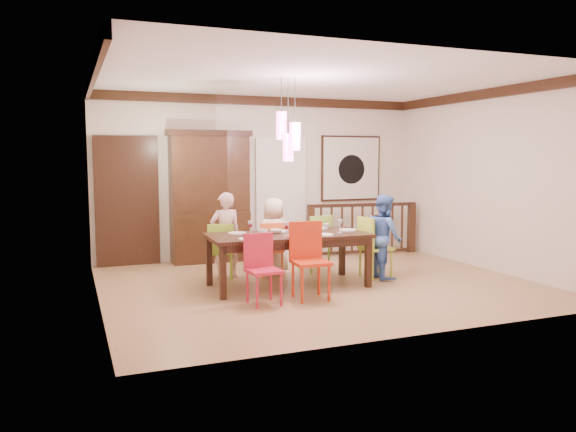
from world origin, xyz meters
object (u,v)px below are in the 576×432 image
object	(u,v)px
balustrade	(362,228)
person_far_left	(225,235)
dining_table	(288,239)
person_far_mid	(274,236)
chair_far_left	(220,247)
person_end_right	(384,236)
chair_end_right	(376,243)
china_hutch	(210,196)

from	to	relation	value
balustrade	person_far_left	xyz separation A→B (m)	(-2.92, -1.06, 0.15)
dining_table	person_far_mid	xyz separation A→B (m)	(0.09, 0.84, -0.07)
chair_far_left	person_end_right	size ratio (longest dim) A/B	0.67
person_far_left	person_end_right	distance (m)	2.39
chair_end_right	person_far_mid	bearing A→B (deg)	55.80
dining_table	china_hutch	bearing A→B (deg)	105.96
person_far_mid	person_end_right	distance (m)	1.69
china_hutch	person_far_mid	world-z (taller)	china_hutch
chair_far_left	china_hutch	size ratio (longest dim) A/B	0.37
chair_far_left	chair_end_right	world-z (taller)	chair_end_right
chair_end_right	dining_table	bearing A→B (deg)	88.06
balustrade	person_far_mid	size ratio (longest dim) A/B	1.81
person_far_mid	china_hutch	bearing A→B (deg)	-78.11
chair_end_right	person_far_mid	size ratio (longest dim) A/B	0.77
balustrade	person_far_mid	bearing A→B (deg)	-147.37
chair_end_right	person_far_mid	distance (m)	1.57
chair_far_left	chair_end_right	bearing A→B (deg)	174.69
chair_far_left	person_end_right	world-z (taller)	person_end_right
chair_far_left	person_far_mid	xyz separation A→B (m)	(0.86, 0.04, 0.11)
dining_table	person_far_left	world-z (taller)	person_far_left
balustrade	person_end_right	bearing A→B (deg)	-103.80
person_far_left	person_far_mid	bearing A→B (deg)	176.57
china_hutch	chair_far_left	bearing A→B (deg)	-97.69
chair_far_left	person_end_right	distance (m)	2.46
dining_table	chair_far_left	bearing A→B (deg)	135.49
person_far_mid	balustrade	bearing A→B (deg)	-166.64
balustrade	person_far_mid	distance (m)	2.41
chair_far_left	chair_end_right	xyz separation A→B (m)	(2.22, -0.75, 0.04)
dining_table	person_far_left	distance (m)	1.09
china_hutch	person_far_left	world-z (taller)	china_hutch
person_far_left	chair_far_left	bearing A→B (deg)	25.94
dining_table	person_far_mid	world-z (taller)	person_far_mid
dining_table	china_hutch	size ratio (longest dim) A/B	1.00
chair_far_left	balustrade	world-z (taller)	balustrade
person_far_mid	person_end_right	world-z (taller)	person_end_right
dining_table	china_hutch	distance (m)	2.38
person_end_right	chair_far_left	bearing A→B (deg)	76.53
balustrade	person_far_left	bearing A→B (deg)	-153.96
chair_far_left	china_hutch	world-z (taller)	china_hutch
china_hutch	person_end_right	bearing A→B (deg)	-47.20
china_hutch	person_end_right	size ratio (longest dim) A/B	1.79
chair_end_right	balustrade	world-z (taller)	balustrade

